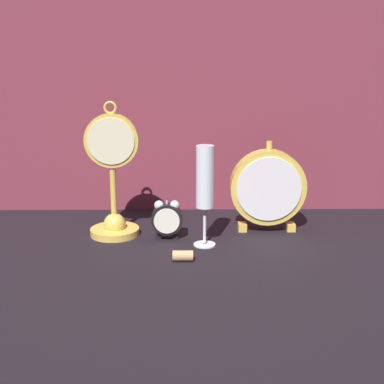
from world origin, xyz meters
TOP-DOWN VIEW (x-y plane):
  - ground_plane at (0.00, 0.00)m, footprint 4.00×4.00m
  - fabric_backdrop_drape at (0.00, 0.33)m, footprint 1.57×0.01m
  - pocket_watch_on_stand at (-0.18, 0.11)m, footprint 0.12×0.11m
  - alarm_clock_twin_bell at (-0.06, 0.08)m, footprint 0.07×0.03m
  - mantel_clock_silver at (0.18, 0.14)m, footprint 0.18×0.04m
  - champagne_flute at (0.03, 0.04)m, footprint 0.05×0.05m
  - wine_cork at (-0.02, -0.05)m, footprint 0.04×0.02m

SIDE VIEW (x-z plane):
  - ground_plane at x=0.00m, z-range 0.00..0.00m
  - wine_cork at x=-0.02m, z-range 0.00..0.02m
  - alarm_clock_twin_bell at x=-0.06m, z-range 0.00..0.10m
  - mantel_clock_silver at x=0.18m, z-range 0.00..0.21m
  - pocket_watch_on_stand at x=-0.18m, z-range -0.04..0.27m
  - champagne_flute at x=0.03m, z-range 0.03..0.25m
  - fabric_backdrop_drape at x=0.00m, z-range 0.00..0.67m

